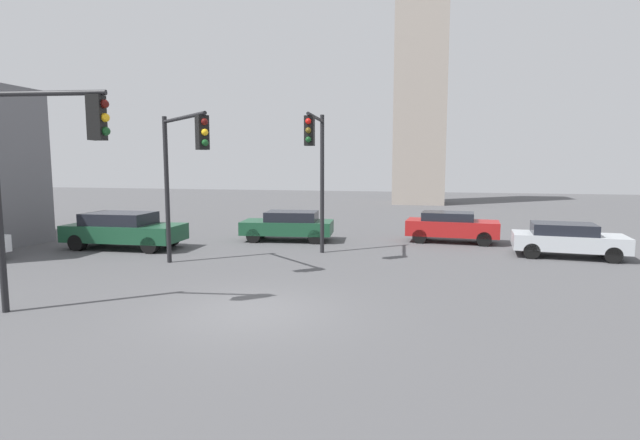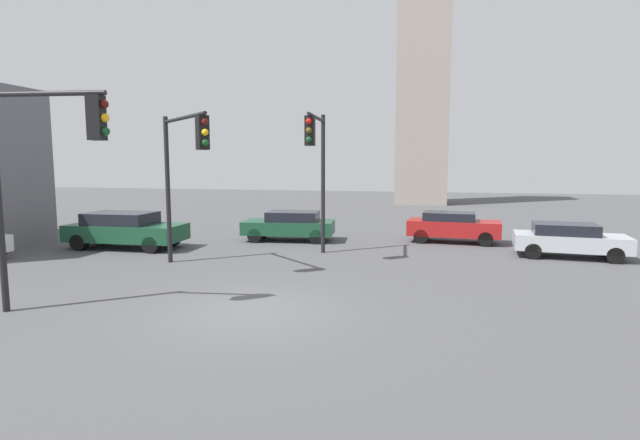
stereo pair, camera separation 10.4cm
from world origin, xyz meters
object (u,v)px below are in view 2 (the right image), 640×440
traffic_light_0 (183,157)px  traffic_light_2 (317,155)px  traffic_light_1 (45,153)px  car_4 (290,225)px  car_3 (453,226)px  car_0 (125,229)px  car_2 (569,239)px

traffic_light_0 → traffic_light_2: traffic_light_2 is taller
traffic_light_1 → traffic_light_0: bearing=74.4°
traffic_light_1 → car_4: 12.44m
traffic_light_0 → car_4: 7.69m
traffic_light_1 → car_3: (9.47, 13.11, -3.04)m
car_0 → traffic_light_1: bearing=-67.1°
traffic_light_1 → car_3: size_ratio=1.29×
traffic_light_2 → car_3: traffic_light_2 is taller
traffic_light_0 → traffic_light_2: bearing=80.2°
car_3 → car_2: bearing=-28.4°
car_3 → car_4: 7.42m
car_0 → car_2: 17.76m
car_0 → car_2: car_0 is taller
car_0 → car_4: 7.11m
car_2 → car_3: size_ratio=0.99×
traffic_light_0 → car_2: traffic_light_0 is taller
car_2 → traffic_light_2: bearing=-159.9°
traffic_light_1 → car_3: bearing=46.8°
traffic_light_0 → car_4: size_ratio=1.20×
car_0 → car_3: bearing=17.0°
car_2 → traffic_light_1: bearing=-137.7°
car_2 → car_4: bearing=177.9°
traffic_light_0 → traffic_light_1: traffic_light_1 is taller
car_0 → car_3: size_ratio=1.18×
car_4 → car_0: bearing=23.9°
traffic_light_1 → car_2: 17.47m
traffic_light_1 → traffic_light_2: 9.11m
traffic_light_2 → traffic_light_0: bearing=-54.8°
car_4 → traffic_light_2: bearing=113.8°
traffic_light_1 → car_3: 16.45m
traffic_light_1 → car_2: bearing=30.1°
traffic_light_0 → traffic_light_1: 5.00m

